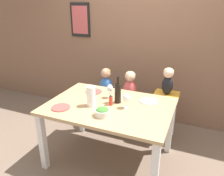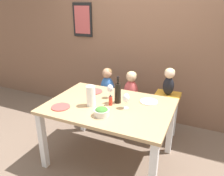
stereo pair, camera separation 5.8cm
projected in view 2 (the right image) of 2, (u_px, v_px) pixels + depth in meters
ground_plane at (110, 158)px, 2.79m from camera, size 14.00×14.00×0.00m
wall_back at (144, 38)px, 3.38m from camera, size 10.00×0.09×2.70m
dining_table at (109, 113)px, 2.55m from camera, size 1.42×1.00×0.76m
chair_far_left at (107, 103)px, 3.43m from camera, size 0.39×0.38×0.46m
chair_far_center at (130, 108)px, 3.28m from camera, size 0.39×0.38×0.46m
chair_right_highchair at (166, 105)px, 3.03m from camera, size 0.33×0.33×0.69m
person_child_left at (107, 84)px, 3.31m from camera, size 0.21×0.18×0.49m
person_child_center at (131, 87)px, 3.16m from camera, size 0.21×0.18×0.49m
person_baby_right at (169, 80)px, 2.89m from camera, size 0.15×0.14×0.37m
wine_bottle at (118, 93)px, 2.52m from camera, size 0.08×0.08×0.32m
paper_towel_roll at (91, 96)px, 2.45m from camera, size 0.10×0.10×0.24m
wine_glass_near at (126, 98)px, 2.39m from camera, size 0.08×0.08×0.17m
wine_glass_far at (110, 89)px, 2.65m from camera, size 0.08×0.08×0.17m
salad_bowl_large at (102, 112)px, 2.26m from camera, size 0.16×0.16×0.09m
dinner_plate_front_left at (61, 107)px, 2.45m from camera, size 0.21×0.21×0.01m
dinner_plate_back_left at (94, 91)px, 2.87m from camera, size 0.21×0.21×0.01m
dinner_plate_back_right at (149, 102)px, 2.58m from camera, size 0.21×0.21×0.01m
condiment_bottle_hot_sauce at (111, 100)px, 2.49m from camera, size 0.04×0.04×0.13m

